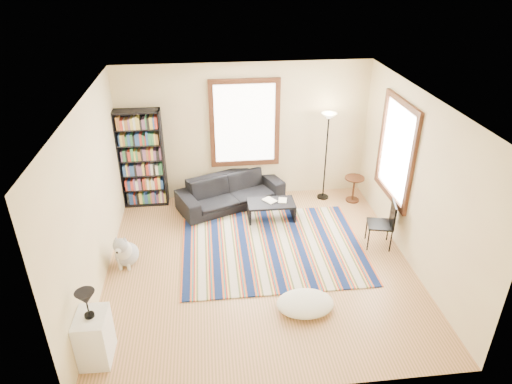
{
  "coord_description": "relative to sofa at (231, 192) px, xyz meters",
  "views": [
    {
      "loc": [
        -0.76,
        -6.13,
        4.66
      ],
      "look_at": [
        0.0,
        0.5,
        1.1
      ],
      "focal_mm": 32.0,
      "sensor_mm": 36.0,
      "label": 1
    }
  ],
  "objects": [
    {
      "name": "rug",
      "position": [
        0.62,
        -1.61,
        -0.3
      ],
      "size": [
        3.15,
        2.52,
        0.02
      ],
      "primitive_type": "cube",
      "color": "#0D1B43",
      "rests_on": "floor"
    },
    {
      "name": "folding_chair",
      "position": [
        2.49,
        -1.74,
        0.12
      ],
      "size": [
        0.5,
        0.49,
        0.86
      ],
      "primitive_type": "cube",
      "rotation": [
        0.0,
        0.0,
        -0.23
      ],
      "color": "black",
      "rests_on": "floor"
    },
    {
      "name": "bookshelf",
      "position": [
        -1.73,
        0.27,
        0.69
      ],
      "size": [
        0.9,
        0.3,
        2.0
      ],
      "primitive_type": "cube",
      "color": "black",
      "rests_on": "floor"
    },
    {
      "name": "window_right",
      "position": [
        2.81,
        -1.25,
        1.29
      ],
      "size": [
        0.06,
        1.2,
        1.6
      ],
      "primitive_type": "cube",
      "color": "white",
      "rests_on": "wall_right"
    },
    {
      "name": "ceiling",
      "position": [
        0.34,
        -2.05,
        2.54
      ],
      "size": [
        5.0,
        5.0,
        0.1
      ],
      "primitive_type": "cube",
      "color": "white",
      "rests_on": "floor"
    },
    {
      "name": "floor_lamp",
      "position": [
        1.96,
        0.1,
        0.62
      ],
      "size": [
        0.37,
        0.37,
        1.86
      ],
      "primitive_type": null,
      "rotation": [
        0.0,
        0.0,
        0.29
      ],
      "color": "black",
      "rests_on": "floor"
    },
    {
      "name": "floor",
      "position": [
        0.34,
        -2.05,
        -0.36
      ],
      "size": [
        5.0,
        5.0,
        0.1
      ],
      "primitive_type": "cube",
      "color": "tan",
      "rests_on": "ground"
    },
    {
      "name": "wall_back",
      "position": [
        0.34,
        0.5,
        1.09
      ],
      "size": [
        5.0,
        0.1,
        2.8
      ],
      "primitive_type": "cube",
      "color": "beige",
      "rests_on": "floor"
    },
    {
      "name": "wall_right",
      "position": [
        2.89,
        -2.05,
        1.09
      ],
      "size": [
        0.1,
        5.0,
        2.8
      ],
      "primitive_type": "cube",
      "color": "beige",
      "rests_on": "floor"
    },
    {
      "name": "book_b",
      "position": [
        0.89,
        -0.57,
        0.06
      ],
      "size": [
        0.2,
        0.25,
        0.02
      ],
      "primitive_type": "imported",
      "rotation": [
        0.0,
        0.0,
        -0.22
      ],
      "color": "beige",
      "rests_on": "coffee_table"
    },
    {
      "name": "floor_cushion",
      "position": [
        0.87,
        -3.21,
        -0.21
      ],
      "size": [
        0.92,
        0.74,
        0.21
      ],
      "primitive_type": "ellipsoid",
      "rotation": [
        0.0,
        0.0,
        0.13
      ],
      "color": "white",
      "rests_on": "floor"
    },
    {
      "name": "side_table",
      "position": [
        2.54,
        -0.11,
        -0.04
      ],
      "size": [
        0.41,
        0.41,
        0.54
      ],
      "primitive_type": "cylinder",
      "rotation": [
        0.0,
        0.0,
        0.04
      ],
      "color": "#421E10",
      "rests_on": "floor"
    },
    {
      "name": "wall_left",
      "position": [
        -2.21,
        -2.05,
        1.09
      ],
      "size": [
        0.1,
        5.0,
        2.8
      ],
      "primitive_type": "cube",
      "color": "beige",
      "rests_on": "floor"
    },
    {
      "name": "dog",
      "position": [
        -1.85,
        -1.78,
        -0.01
      ],
      "size": [
        0.54,
        0.68,
        0.61
      ],
      "primitive_type": null,
      "rotation": [
        0.0,
        0.0,
        -0.18
      ],
      "color": "silver",
      "rests_on": "floor"
    },
    {
      "name": "window_back",
      "position": [
        0.34,
        0.42,
        1.29
      ],
      "size": [
        1.2,
        0.06,
        1.6
      ],
      "primitive_type": "cube",
      "color": "white",
      "rests_on": "wall_back"
    },
    {
      "name": "table_lamp",
      "position": [
        -1.96,
        -3.79,
        0.58
      ],
      "size": [
        0.26,
        0.26,
        0.38
      ],
      "primitive_type": null,
      "rotation": [
        0.0,
        0.0,
        0.11
      ],
      "color": "black",
      "rests_on": "white_cabinet"
    },
    {
      "name": "sofa",
      "position": [
        0.0,
        0.0,
        0.0
      ],
      "size": [
        1.59,
        2.29,
        0.62
      ],
      "primitive_type": "imported",
      "rotation": [
        0.0,
        0.0,
        0.39
      ],
      "color": "black",
      "rests_on": "floor"
    },
    {
      "name": "coffee_table",
      "position": [
        0.74,
        -0.62,
        -0.13
      ],
      "size": [
        0.96,
        0.62,
        0.36
      ],
      "primitive_type": "cube",
      "rotation": [
        0.0,
        0.0,
        -0.14
      ],
      "color": "black",
      "rests_on": "floor"
    },
    {
      "name": "wall_front",
      "position": [
        0.34,
        -4.6,
        1.09
      ],
      "size": [
        5.0,
        0.1,
        2.8
      ],
      "primitive_type": "cube",
      "color": "beige",
      "rests_on": "floor"
    },
    {
      "name": "book_a",
      "position": [
        0.64,
        -0.62,
        0.06
      ],
      "size": [
        0.31,
        0.3,
        0.02
      ],
      "primitive_type": "imported",
      "rotation": [
        0.0,
        0.0,
        0.62
      ],
      "color": "beige",
      "rests_on": "coffee_table"
    },
    {
      "name": "white_cabinet",
      "position": [
        -1.96,
        -3.79,
        0.04
      ],
      "size": [
        0.39,
        0.51,
        0.7
      ],
      "primitive_type": "cube",
      "rotation": [
        0.0,
        0.0,
        -0.02
      ],
      "color": "white",
      "rests_on": "floor"
    }
  ]
}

